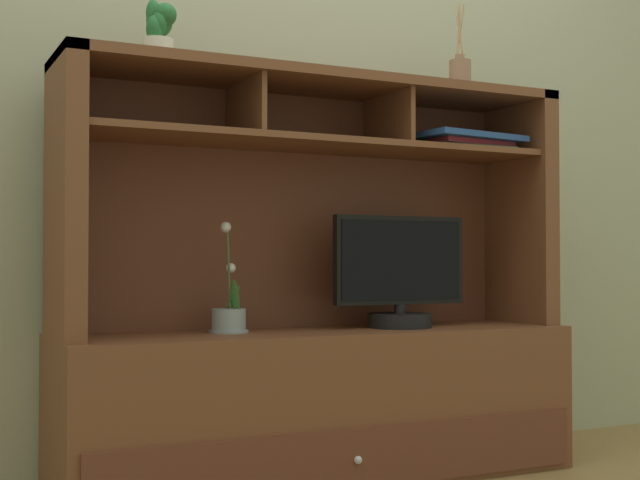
% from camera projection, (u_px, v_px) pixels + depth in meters
% --- Properties ---
extents(back_wall, '(6.00, 0.02, 2.80)m').
position_uv_depth(back_wall, '(287.00, 51.00, 3.00)').
color(back_wall, '#A4A788').
rests_on(back_wall, ground).
extents(media_console, '(1.63, 0.49, 1.26)m').
position_uv_depth(media_console, '(319.00, 358.00, 2.75)').
color(media_console, brown).
rests_on(media_console, ground).
extents(tv_monitor, '(0.47, 0.21, 0.36)m').
position_uv_depth(tv_monitor, '(400.00, 279.00, 2.84)').
color(tv_monitor, black).
rests_on(tv_monitor, media_console).
extents(potted_orchid, '(0.12, 0.12, 0.33)m').
position_uv_depth(potted_orchid, '(229.00, 316.00, 2.64)').
color(potted_orchid, '#8C979D').
rests_on(potted_orchid, media_console).
extents(magazine_stack_left, '(0.40, 0.27, 0.05)m').
position_uv_depth(magazine_stack_left, '(466.00, 142.00, 2.96)').
color(magazine_stack_left, '#3C775D').
rests_on(magazine_stack_left, media_console).
extents(diffuser_bottle, '(0.07, 0.07, 0.30)m').
position_uv_depth(diffuser_bottle, '(460.00, 75.00, 2.99)').
color(diffuser_bottle, '#8D6850').
rests_on(diffuser_bottle, media_console).
extents(potted_succulent, '(0.11, 0.11, 0.18)m').
position_uv_depth(potted_succulent, '(159.00, 29.00, 2.53)').
color(potted_succulent, silver).
rests_on(potted_succulent, media_console).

